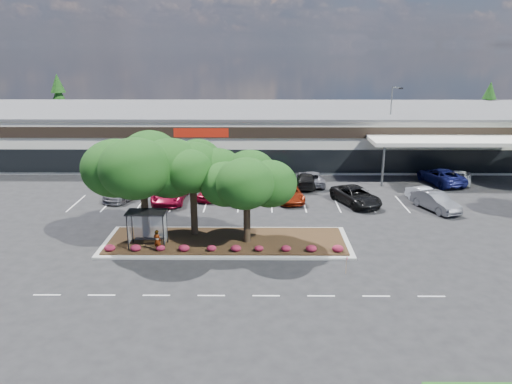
{
  "coord_description": "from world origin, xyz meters",
  "views": [
    {
      "loc": [
        0.41,
        -30.07,
        14.01
      ],
      "look_at": [
        0.12,
        8.5,
        2.6
      ],
      "focal_mm": 35.0,
      "sensor_mm": 36.0,
      "label": 1
    }
  ],
  "objects_px": {
    "car_0": "(120,189)",
    "light_pole": "(390,132)",
    "survey_stake": "(346,263)",
    "car_1": "(126,191)"
  },
  "relations": [
    {
      "from": "car_0",
      "to": "light_pole",
      "type": "bearing_deg",
      "value": 23.31
    },
    {
      "from": "light_pole",
      "to": "car_1",
      "type": "height_order",
      "value": "light_pole"
    },
    {
      "from": "car_0",
      "to": "car_1",
      "type": "relative_size",
      "value": 0.87
    },
    {
      "from": "survey_stake",
      "to": "light_pole",
      "type": "bearing_deg",
      "value": 71.42
    },
    {
      "from": "light_pole",
      "to": "car_1",
      "type": "bearing_deg",
      "value": -154.91
    },
    {
      "from": "light_pole",
      "to": "car_0",
      "type": "distance_m",
      "value": 31.4
    },
    {
      "from": "survey_stake",
      "to": "car_0",
      "type": "bearing_deg",
      "value": 138.9
    },
    {
      "from": "light_pole",
      "to": "survey_stake",
      "type": "height_order",
      "value": "light_pole"
    },
    {
      "from": "light_pole",
      "to": "car_0",
      "type": "xyz_separation_m",
      "value": [
        -28.56,
        -12.61,
        -3.4
      ]
    },
    {
      "from": "survey_stake",
      "to": "car_1",
      "type": "distance_m",
      "value": 24.16
    }
  ]
}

